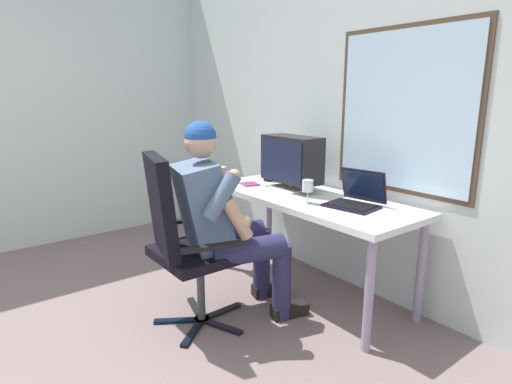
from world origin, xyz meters
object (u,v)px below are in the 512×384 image
crt_monitor (291,160)px  wine_glass (308,187)px  office_chair (181,233)px  desk_speaker (270,170)px  person_seated (224,218)px  desk (308,206)px  laptop (357,196)px  cd_case (250,184)px

crt_monitor → wine_glass: (0.37, -0.19, -0.11)m
office_chair → desk_speaker: 1.15m
office_chair → crt_monitor: 1.03m
person_seated → desk: bearing=85.2°
crt_monitor → person_seated: bearing=-76.4°
person_seated → desk_speaker: size_ratio=7.14×
desk_speaker → laptop: bearing=-2.8°
person_seated → wine_glass: 0.57m
office_chair → crt_monitor: size_ratio=2.25×
office_chair → wine_glass: size_ratio=6.91×
person_seated → crt_monitor: (-0.17, 0.70, 0.27)m
desk → laptop: (0.37, 0.06, 0.13)m
desk → desk_speaker: (-0.56, 0.11, 0.16)m
person_seated → desk_speaker: bearing=123.3°
desk_speaker → wine_glass: bearing=-20.1°
wine_glass → desk_speaker: bearing=159.9°
desk → person_seated: bearing=-94.8°
person_seated → cd_case: (-0.49, 0.56, 0.06)m
person_seated → desk_speaker: 0.93m
crt_monitor → wine_glass: bearing=-27.1°
person_seated → laptop: (0.42, 0.73, 0.11)m
crt_monitor → cd_case: (-0.32, -0.15, -0.22)m
person_seated → wine_glass: person_seated is taller
laptop → wine_glass: size_ratio=2.24×
cd_case → desk: bearing=11.3°
crt_monitor → cd_case: crt_monitor is taller
office_chair → laptop: 1.12m
wine_glass → desk_speaker: (-0.70, 0.26, -0.02)m
desk → laptop: laptop is taller
desk → desk_speaker: size_ratio=9.14×
desk → office_chair: bearing=-97.2°
office_chair → wine_glass: 0.85m
crt_monitor → office_chair: bearing=-83.7°
desk → crt_monitor: size_ratio=3.37×
wine_glass → crt_monitor: bearing=152.9°
desk → wine_glass: wine_glass is taller
wine_glass → desk_speaker: desk_speaker is taller
desk → cd_case: (-0.54, -0.11, 0.08)m
laptop → cd_case: bearing=-169.3°
desk → crt_monitor: bearing=170.4°
desk → desk_speaker: bearing=169.1°
desk → cd_case: cd_case is taller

